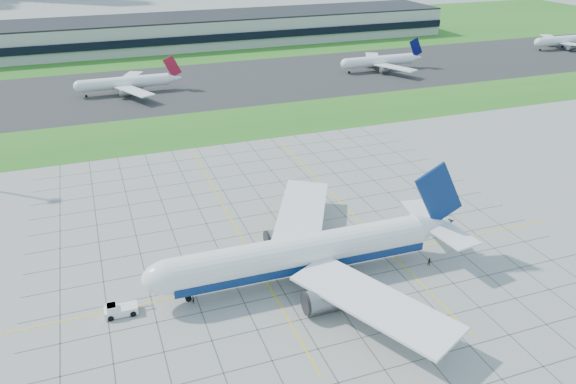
% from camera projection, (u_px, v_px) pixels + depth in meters
% --- Properties ---
extents(ground, '(1400.00, 1400.00, 0.00)m').
position_uv_depth(ground, '(309.00, 264.00, 115.18)').
color(ground, '#9F9F9A').
rests_on(ground, ground).
extents(grass_median, '(700.00, 35.00, 0.04)m').
position_uv_depth(grass_median, '(210.00, 127.00, 191.16)').
color(grass_median, '#26661D').
rests_on(grass_median, ground).
extents(asphalt_taxiway, '(700.00, 75.00, 0.04)m').
position_uv_depth(asphalt_taxiway, '(181.00, 86.00, 237.60)').
color(asphalt_taxiway, '#383838').
rests_on(asphalt_taxiway, ground).
extents(grass_far, '(700.00, 145.00, 0.04)m').
position_uv_depth(grass_far, '(147.00, 39.00, 330.48)').
color(grass_far, '#26661D').
rests_on(grass_far, ground).
extents(apron_markings, '(120.00, 130.00, 0.03)m').
position_uv_depth(apron_markings, '(292.00, 238.00, 124.67)').
color(apron_markings, '#474744').
rests_on(apron_markings, ground).
extents(terminal, '(260.00, 43.00, 15.80)m').
position_uv_depth(terminal, '(223.00, 29.00, 318.17)').
color(terminal, '#B7B7B2').
rests_on(terminal, ground).
extents(airliner, '(65.88, 66.78, 20.74)m').
position_uv_depth(airliner, '(304.00, 253.00, 108.39)').
color(airliner, white).
rests_on(airliner, ground).
extents(pushback_tug, '(8.50, 3.06, 2.36)m').
position_uv_depth(pushback_tug, '(119.00, 310.00, 100.08)').
color(pushback_tug, white).
rests_on(pushback_tug, ground).
extents(crew_near, '(0.66, 0.70, 1.62)m').
position_uv_depth(crew_near, '(193.00, 300.00, 103.07)').
color(crew_near, black).
rests_on(crew_near, ground).
extents(crew_far, '(1.05, 0.95, 1.77)m').
position_uv_depth(crew_far, '(430.00, 262.00, 114.30)').
color(crew_far, black).
rests_on(crew_far, ground).
extents(distant_jet_1, '(40.64, 42.66, 14.08)m').
position_uv_depth(distant_jet_1, '(127.00, 82.00, 226.39)').
color(distant_jet_1, white).
rests_on(distant_jet_1, ground).
extents(distant_jet_2, '(39.94, 42.66, 14.08)m').
position_uv_depth(distant_jet_2, '(380.00, 61.00, 260.95)').
color(distant_jet_2, white).
rests_on(distant_jet_2, ground).
extents(distant_jet_3, '(38.43, 42.66, 14.08)m').
position_uv_depth(distant_jet_3, '(564.00, 40.00, 305.15)').
color(distant_jet_3, white).
rests_on(distant_jet_3, ground).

